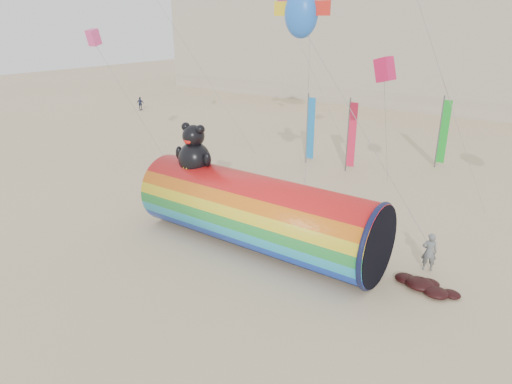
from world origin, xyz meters
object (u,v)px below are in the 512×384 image
Objects in this scene: fabric_bundle at (425,286)px; windsock_assembly at (256,210)px; kite_handler at (429,252)px; hotel_building at (376,18)px.

windsock_assembly is at bearing -173.63° from fabric_bundle.
windsock_assembly reaches higher than kite_handler.
fabric_bundle is (7.69, 0.86, -1.66)m from windsock_assembly.
windsock_assembly is 7.91m from fabric_bundle.
kite_handler is at bearing 103.23° from fabric_bundle.
hotel_building reaches higher than windsock_assembly.
fabric_bundle is at bearing 80.94° from kite_handler.
fabric_bundle is (0.38, -1.62, -0.69)m from kite_handler.
hotel_building is 47.79m from windsock_assembly.
windsock_assembly reaches higher than fabric_bundle.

